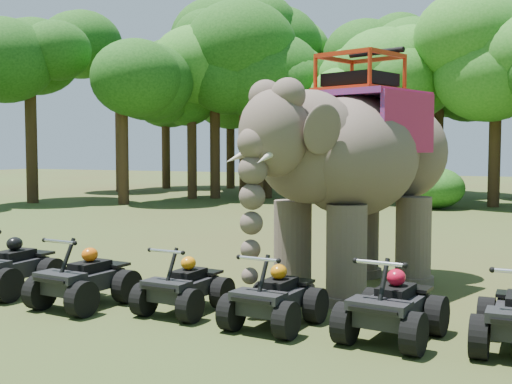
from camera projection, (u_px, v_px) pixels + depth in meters
ground at (231, 298)px, 11.96m from camera, size 110.00×110.00×0.00m
elephant at (356, 170)px, 12.52m from camera, size 4.27×6.13×4.72m
atv_0 at (9, 259)px, 12.30m from camera, size 1.35×1.82×1.31m
atv_1 at (84, 271)px, 11.28m from camera, size 1.45×1.85×1.26m
atv_2 at (184, 279)px, 10.87m from camera, size 1.27×1.65×1.15m
atv_3 at (274, 289)px, 10.00m from camera, size 1.35×1.73×1.19m
atv_4 at (392, 297)px, 9.31m from camera, size 1.48×1.86×1.25m
tree_0 at (414, 118)px, 31.20m from camera, size 5.90×5.90×8.43m
tree_1 at (495, 118)px, 29.87m from camera, size 5.81×5.81×8.30m
tree_28 at (31, 112)px, 32.04m from camera, size 6.35×6.35×9.08m
tree_29 at (123, 123)px, 31.23m from camera, size 5.57×5.57×7.95m
tree_30 at (192, 132)px, 34.79m from camera, size 5.09×5.09×7.27m
tree_31 at (267, 119)px, 35.10m from camera, size 6.08×6.08×8.69m
tree_32 at (340, 128)px, 32.78m from camera, size 5.30×5.30×7.57m
tree_34 at (394, 113)px, 38.35m from camera, size 6.81×6.81×9.72m
tree_35 at (285, 119)px, 41.68m from camera, size 6.47×6.47×9.24m
tree_36 at (166, 123)px, 43.43m from camera, size 6.21×6.21×8.87m
tree_38 at (439, 117)px, 36.39m from camera, size 6.36×6.36×9.09m
tree_39 at (263, 110)px, 41.14m from camera, size 7.28×7.28×10.40m
tree_40 at (244, 104)px, 37.39m from camera, size 7.44×7.44×10.63m
tree_41 at (120, 115)px, 40.28m from camera, size 6.78×6.78×9.69m
tree_42 at (215, 122)px, 34.95m from camera, size 5.88×5.88×8.40m
tree_44 at (258, 106)px, 33.94m from camera, size 6.97×6.97×9.96m
tree_46 at (230, 122)px, 43.49m from camera, size 6.34×6.34×9.06m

